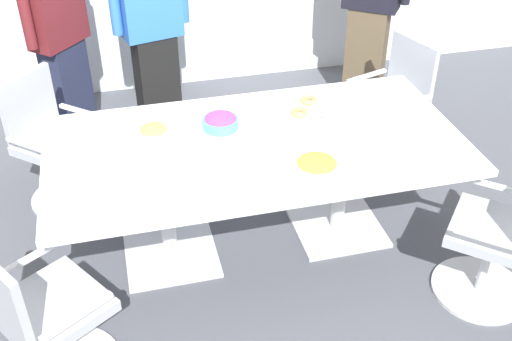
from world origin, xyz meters
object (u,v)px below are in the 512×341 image
(conference_table, at_px, (256,160))
(snack_bowl_cookies, at_px, (154,133))
(person_standing_0, at_px, (58,34))
(office_chair_2, at_px, (391,108))
(snack_bowl_chips_yellow, at_px, (317,166))
(office_chair_0, at_px, (44,321))
(donut_platter, at_px, (316,110))
(person_standing_1, at_px, (152,27))
(napkin_pile, at_px, (370,130))
(office_chair_1, at_px, (503,241))
(office_chair_3, at_px, (55,148))
(snack_bowl_candy_mix, at_px, (221,121))
(plate_stack, at_px, (201,161))

(conference_table, relative_size, snack_bowl_cookies, 13.58)
(conference_table, bearing_deg, person_standing_0, 124.43)
(office_chair_2, distance_m, snack_bowl_chips_yellow, 1.54)
(snack_bowl_chips_yellow, height_order, snack_bowl_cookies, snack_bowl_cookies)
(office_chair_0, relative_size, donut_platter, 2.62)
(person_standing_1, height_order, donut_platter, person_standing_1)
(napkin_pile, bearing_deg, office_chair_1, -52.40)
(office_chair_1, distance_m, person_standing_0, 3.35)
(office_chair_2, relative_size, person_standing_0, 0.54)
(snack_bowl_chips_yellow, height_order, napkin_pile, snack_bowl_chips_yellow)
(donut_platter, bearing_deg, office_chair_3, 161.65)
(office_chair_0, height_order, office_chair_3, same)
(person_standing_0, height_order, snack_bowl_chips_yellow, person_standing_0)
(napkin_pile, bearing_deg, snack_bowl_candy_mix, 159.86)
(office_chair_2, xyz_separation_m, snack_bowl_chips_yellow, (-0.99, -1.12, 0.38))
(office_chair_1, relative_size, napkin_pile, 4.55)
(snack_bowl_cookies, bearing_deg, office_chair_2, 17.85)
(office_chair_1, bearing_deg, office_chair_3, 98.55)
(person_standing_0, height_order, plate_stack, person_standing_0)
(snack_bowl_cookies, bearing_deg, donut_platter, 3.77)
(person_standing_1, distance_m, snack_bowl_cookies, 1.43)
(office_chair_3, height_order, person_standing_0, person_standing_0)
(person_standing_1, distance_m, donut_platter, 1.61)
(office_chair_0, distance_m, person_standing_0, 2.42)
(office_chair_1, height_order, snack_bowl_chips_yellow, office_chair_1)
(office_chair_0, distance_m, person_standing_1, 2.54)
(snack_bowl_cookies, bearing_deg, office_chair_0, -125.05)
(conference_table, height_order, snack_bowl_chips_yellow, snack_bowl_chips_yellow)
(conference_table, distance_m, office_chair_1, 1.45)
(office_chair_3, height_order, person_standing_1, person_standing_1)
(person_standing_1, bearing_deg, plate_stack, 77.91)
(person_standing_0, distance_m, plate_stack, 1.91)
(napkin_pile, bearing_deg, conference_table, 172.01)
(snack_bowl_candy_mix, bearing_deg, office_chair_2, 21.21)
(conference_table, distance_m, person_standing_0, 1.96)
(office_chair_3, relative_size, snack_bowl_chips_yellow, 3.73)
(office_chair_1, bearing_deg, office_chair_2, 40.59)
(office_chair_2, distance_m, napkin_pile, 1.09)
(conference_table, distance_m, office_chair_2, 1.46)
(conference_table, height_order, snack_bowl_candy_mix, snack_bowl_candy_mix)
(conference_table, xyz_separation_m, napkin_pile, (0.66, -0.09, 0.16))
(snack_bowl_candy_mix, xyz_separation_m, napkin_pile, (0.83, -0.30, -0.00))
(snack_bowl_chips_yellow, distance_m, snack_bowl_cookies, 0.97)
(office_chair_3, bearing_deg, napkin_pile, 106.07)
(person_standing_0, bearing_deg, person_standing_1, 130.15)
(office_chair_0, xyz_separation_m, plate_stack, (0.87, 0.62, 0.37))
(snack_bowl_candy_mix, bearing_deg, conference_table, -51.88)
(conference_table, relative_size, napkin_pile, 12.00)
(office_chair_0, xyz_separation_m, snack_bowl_cookies, (0.66, 0.94, 0.39))
(office_chair_2, relative_size, donut_platter, 2.62)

